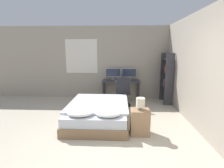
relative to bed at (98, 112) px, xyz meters
The scene contains 13 objects.
ground_plane 1.43m from the bed, 75.43° to the right, with size 20.00×20.00×0.00m, color #B2A893.
wall_back 2.69m from the bed, 82.11° to the left, with size 12.00×0.08×2.70m.
wall_side_right 2.60m from the bed, ahead, with size 0.06×12.00×2.70m.
bed is the anchor object (origin of this frame).
nightstand 1.19m from the bed, 33.49° to the right, with size 0.40×0.34×0.56m.
bedside_lamp 1.28m from the bed, 33.49° to the right, with size 0.19×0.19×0.26m.
desk 2.15m from the bed, 73.92° to the left, with size 1.36×0.64×0.73m.
monitor_left 2.38m from the bed, 82.82° to the left, with size 0.55×0.16×0.42m.
monitor_right 2.53m from the bed, 68.48° to the left, with size 0.55×0.16×0.42m.
keyboard 1.97m from the bed, 72.12° to the left, with size 0.41×0.13×0.02m.
computer_mouse 2.08m from the bed, 64.10° to the left, with size 0.07×0.05×0.04m.
office_chair 1.44m from the bed, 62.96° to the left, with size 0.52×0.52×0.98m.
bookshelf 2.85m from the bed, 38.74° to the left, with size 0.28×0.71×1.73m.
Camera 1 is at (0.20, -2.88, 1.81)m, focal length 28.00 mm.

